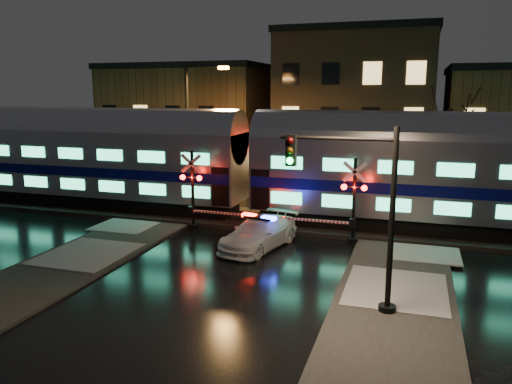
# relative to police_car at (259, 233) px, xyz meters

# --- Properties ---
(ground) EXTENTS (120.00, 120.00, 0.00)m
(ground) POSITION_rel_police_car_xyz_m (-0.26, -0.50, -0.70)
(ground) COLOR black
(ground) RESTS_ON ground
(ballast) EXTENTS (90.00, 4.20, 0.24)m
(ballast) POSITION_rel_police_car_xyz_m (-0.26, 4.50, -0.58)
(ballast) COLOR black
(ballast) RESTS_ON ground
(sidewalk_left) EXTENTS (4.00, 20.00, 0.12)m
(sidewalk_left) POSITION_rel_police_car_xyz_m (-6.76, -6.50, -0.64)
(sidewalk_left) COLOR #2D2D2D
(sidewalk_left) RESTS_ON ground
(sidewalk_right) EXTENTS (4.00, 20.00, 0.12)m
(sidewalk_right) POSITION_rel_police_car_xyz_m (6.24, -6.50, -0.64)
(sidewalk_right) COLOR #2D2D2D
(sidewalk_right) RESTS_ON ground
(building_left) EXTENTS (14.00, 10.00, 9.00)m
(building_left) POSITION_rel_police_car_xyz_m (-13.26, 21.50, 3.80)
(building_left) COLOR brown
(building_left) RESTS_ON ground
(building_mid) EXTENTS (12.00, 11.00, 11.50)m
(building_mid) POSITION_rel_police_car_xyz_m (1.74, 22.00, 5.05)
(building_mid) COLOR brown
(building_mid) RESTS_ON ground
(train) EXTENTS (51.00, 3.12, 5.92)m
(train) POSITION_rel_police_car_xyz_m (-1.98, 4.50, 2.68)
(train) COLOR black
(train) RESTS_ON ballast
(police_car) EXTENTS (3.05, 5.14, 1.56)m
(police_car) POSITION_rel_police_car_xyz_m (0.00, 0.00, 0.00)
(police_car) COLOR white
(police_car) RESTS_ON ground
(crossing_signal_right) EXTENTS (5.77, 0.66, 4.08)m
(crossing_signal_right) POSITION_rel_police_car_xyz_m (3.68, 1.81, 0.98)
(crossing_signal_right) COLOR black
(crossing_signal_right) RESTS_ON ground
(crossing_signal_left) EXTENTS (5.83, 0.66, 4.13)m
(crossing_signal_left) POSITION_rel_police_car_xyz_m (-3.81, 1.81, 1.00)
(crossing_signal_left) COLOR black
(crossing_signal_left) RESTS_ON ground
(traffic_light) EXTENTS (3.90, 0.70, 6.02)m
(traffic_light) POSITION_rel_police_car_xyz_m (5.10, -5.47, 2.50)
(traffic_light) COLOR black
(traffic_light) RESTS_ON ground
(streetlight) EXTENTS (2.96, 0.31, 8.87)m
(streetlight) POSITION_rel_police_car_xyz_m (-7.22, 8.50, 4.41)
(streetlight) COLOR black
(streetlight) RESTS_ON ground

